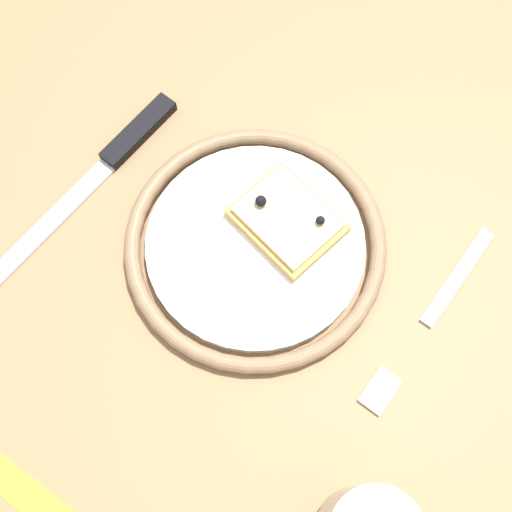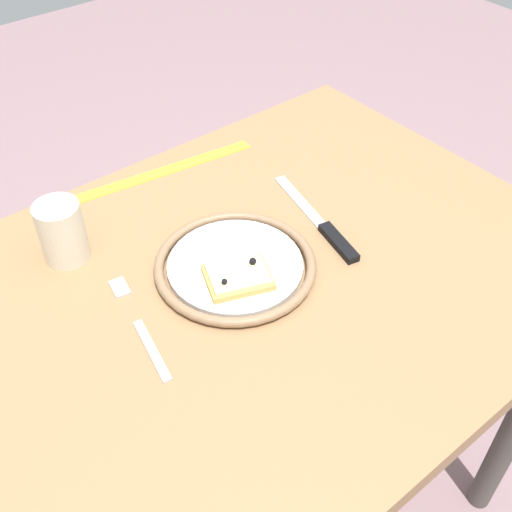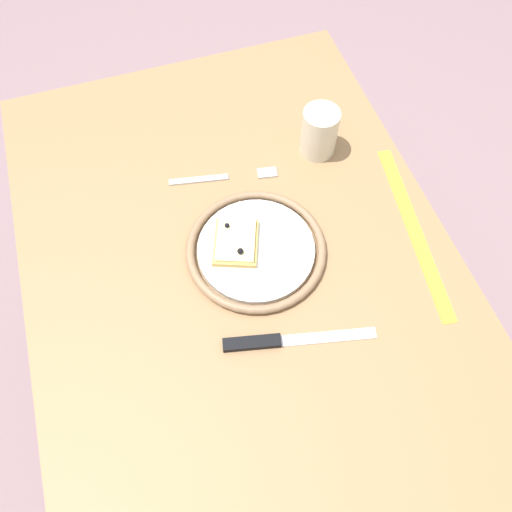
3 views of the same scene
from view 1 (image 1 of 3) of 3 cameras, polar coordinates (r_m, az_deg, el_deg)
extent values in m
plane|color=gray|center=(1.34, 0.55, -10.26)|extent=(6.00, 6.00, 0.00)
cube|color=#936D47|center=(0.62, 1.16, 2.53)|extent=(1.00, 0.72, 0.03)
cylinder|color=#4C4742|center=(1.21, -12.27, 15.49)|extent=(0.05, 0.05, 0.73)
cylinder|color=white|center=(0.59, 0.00, 0.99)|extent=(0.20, 0.20, 0.01)
torus|color=#8C6B4C|center=(0.59, 0.00, 1.10)|extent=(0.24, 0.24, 0.01)
cube|color=tan|center=(0.59, 2.79, 3.17)|extent=(0.11, 0.10, 0.01)
cube|color=#F1E49C|center=(0.58, 2.83, 3.49)|extent=(0.10, 0.09, 0.01)
sphere|color=black|center=(0.57, 0.25, 4.54)|extent=(0.01, 0.01, 0.01)
sphere|color=black|center=(0.57, 5.71, 3.15)|extent=(0.01, 0.01, 0.01)
cube|color=silver|center=(0.63, -17.53, 3.04)|extent=(0.05, 0.15, 0.00)
cube|color=black|center=(0.65, -10.32, 10.81)|extent=(0.04, 0.09, 0.01)
cube|color=#BDBDBD|center=(0.61, 17.38, -1.76)|extent=(0.03, 0.11, 0.00)
cube|color=#BDBDBD|center=(0.57, 10.90, -11.64)|extent=(0.03, 0.04, 0.00)
camera|label=2|loc=(0.79, 79.88, 41.45)|focal=43.72mm
camera|label=3|loc=(0.64, -91.41, 61.10)|focal=35.74mm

